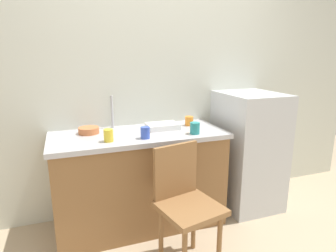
# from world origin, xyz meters

# --- Properties ---
(back_wall) EXTENTS (4.80, 0.10, 2.59)m
(back_wall) POSITION_xyz_m (0.00, 1.00, 1.30)
(back_wall) COLOR silver
(back_wall) RESTS_ON ground_plane
(cabinet_base) EXTENTS (1.45, 0.60, 0.82)m
(cabinet_base) POSITION_xyz_m (-0.28, 0.65, 0.41)
(cabinet_base) COLOR olive
(cabinet_base) RESTS_ON ground_plane
(countertop) EXTENTS (1.49, 0.64, 0.04)m
(countertop) POSITION_xyz_m (-0.28, 0.65, 0.84)
(countertop) COLOR #B7B7BC
(countertop) RESTS_ON cabinet_base
(faucet) EXTENTS (0.02, 0.02, 0.30)m
(faucet) POSITION_xyz_m (-0.46, 0.90, 1.01)
(faucet) COLOR #B7B7BC
(faucet) RESTS_ON countertop
(refrigerator) EXTENTS (0.54, 0.63, 1.15)m
(refrigerator) POSITION_xyz_m (0.84, 0.63, 0.58)
(refrigerator) COLOR silver
(refrigerator) RESTS_ON ground_plane
(chair) EXTENTS (0.48, 0.48, 0.89)m
(chair) POSITION_xyz_m (-0.10, 0.03, 0.50)
(chair) COLOR olive
(chair) RESTS_ON ground_plane
(dish_tray) EXTENTS (0.28, 0.20, 0.05)m
(dish_tray) POSITION_xyz_m (-0.04, 0.70, 0.89)
(dish_tray) COLOR white
(dish_tray) RESTS_ON countertop
(terracotta_bowl) EXTENTS (0.17, 0.17, 0.05)m
(terracotta_bowl) POSITION_xyz_m (-0.68, 0.77, 0.89)
(terracotta_bowl) COLOR #C67042
(terracotta_bowl) RESTS_ON countertop
(cup_teal) EXTENTS (0.08, 0.08, 0.10)m
(cup_teal) POSITION_xyz_m (0.16, 0.46, 0.91)
(cup_teal) COLOR teal
(cup_teal) RESTS_ON countertop
(cup_yellow) EXTENTS (0.07, 0.07, 0.10)m
(cup_yellow) POSITION_xyz_m (-0.56, 0.48, 0.91)
(cup_yellow) COLOR yellow
(cup_yellow) RESTS_ON countertop
(cup_orange) EXTENTS (0.08, 0.08, 0.09)m
(cup_orange) POSITION_xyz_m (0.24, 0.74, 0.90)
(cup_orange) COLOR orange
(cup_orange) RESTS_ON countertop
(cup_blue) EXTENTS (0.07, 0.07, 0.09)m
(cup_blue) POSITION_xyz_m (-0.27, 0.47, 0.91)
(cup_blue) COLOR blue
(cup_blue) RESTS_ON countertop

